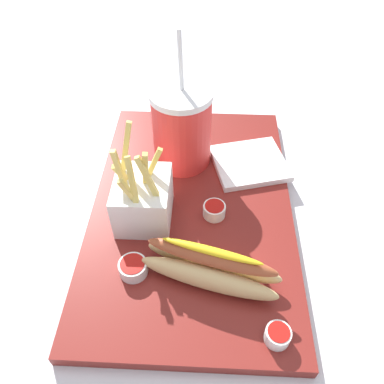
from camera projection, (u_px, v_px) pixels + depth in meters
name	position (u px, v px, depth m)	size (l,w,h in m)	color
ground_plane	(192.00, 217.00, 0.63)	(2.40, 2.40, 0.02)	silver
food_tray	(192.00, 209.00, 0.61)	(0.49, 0.31, 0.02)	maroon
soda_cup	(182.00, 127.00, 0.63)	(0.10, 0.10, 0.23)	red
fries_basket	(143.00, 199.00, 0.56)	(0.09, 0.08, 0.15)	white
hot_dog_1	(211.00, 267.00, 0.50)	(0.10, 0.19, 0.07)	#DBB775
ketchup_cup_1	(133.00, 267.00, 0.52)	(0.04, 0.04, 0.02)	white
ketchup_cup_2	(214.00, 210.00, 0.58)	(0.03, 0.03, 0.02)	white
ketchup_cup_3	(278.00, 335.00, 0.45)	(0.03, 0.03, 0.02)	white
napkin_stack	(250.00, 163.00, 0.66)	(0.11, 0.12, 0.01)	white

